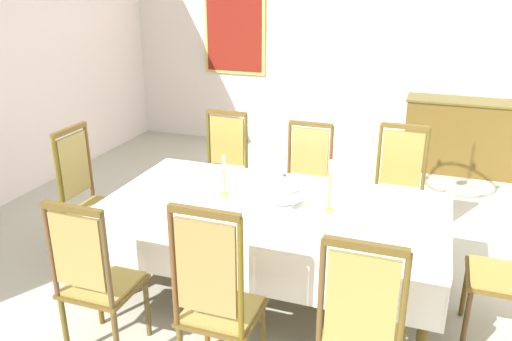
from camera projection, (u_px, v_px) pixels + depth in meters
ground at (274, 293)px, 4.06m from camera, size 6.42×7.10×0.04m
back_wall at (362, 27)px, 6.62m from camera, size 6.42×0.08×3.36m
dining_table at (275, 212)px, 3.79m from camera, size 2.40×1.20×0.76m
tablecloth at (275, 215)px, 3.79m from camera, size 2.42×1.22×0.38m
chair_south_a at (95, 278)px, 3.21m from camera, size 0.44×0.42×1.10m
chair_north_a at (223, 169)px, 4.98m from camera, size 0.44×0.42×1.10m
chair_south_b at (216, 299)px, 2.93m from camera, size 0.44×0.42×1.21m
chair_north_b at (306, 181)px, 4.73m from camera, size 0.44×0.42×1.07m
chair_south_c at (361, 332)px, 2.69m from camera, size 0.44×0.42×1.17m
chair_north_c at (398, 191)px, 4.47m from camera, size 0.44×0.42×1.13m
chair_head_west at (90, 196)px, 4.33m from camera, size 0.42×0.44×1.16m
soup_tureen at (284, 190)px, 3.70m from camera, size 0.30×0.30×0.24m
candlestick_west at (224, 180)px, 3.84m from camera, size 0.07×0.07×0.32m
candlestick_east at (330, 191)px, 3.58m from camera, size 0.07×0.07×0.38m
bowl_near_left at (206, 220)px, 3.45m from camera, size 0.19×0.19×0.04m
bowl_near_right at (360, 245)px, 3.14m from camera, size 0.18×0.18×0.03m
bowl_far_left at (164, 215)px, 3.53m from camera, size 0.16×0.16×0.04m
spoon_primary at (191, 218)px, 3.52m from camera, size 0.04×0.18×0.01m
spoon_secondary at (380, 248)px, 3.13m from camera, size 0.03×0.18×0.01m
sideboard at (465, 137)px, 6.34m from camera, size 1.44×0.48×0.90m
framed_painting at (234, 18)px, 7.08m from camera, size 0.88×0.05×1.51m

